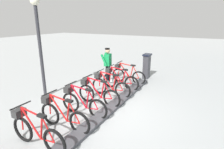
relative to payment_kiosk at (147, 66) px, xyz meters
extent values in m
plane|color=#A4A8A8|center=(-0.05, 4.04, -0.67)|extent=(60.00, 60.00, 0.00)
cube|color=#47474C|center=(-0.05, 4.04, -0.62)|extent=(0.44, 6.92, 0.10)
cube|color=#38383D|center=(0.00, 0.00, -0.07)|extent=(0.28, 0.44, 1.20)
cube|color=#194C8C|center=(0.15, 0.00, 0.28)|extent=(0.03, 0.30, 0.40)
cube|color=black|center=(0.00, 0.00, 0.57)|extent=(0.36, 0.52, 0.08)
torus|color=black|center=(-0.03, 1.18, -0.33)|extent=(0.67, 0.07, 0.67)
torus|color=black|center=(1.02, 1.19, -0.33)|extent=(0.67, 0.07, 0.67)
cylinder|color=red|center=(0.68, 1.18, -0.05)|extent=(0.60, 0.05, 0.70)
cylinder|color=red|center=(0.34, 1.18, -0.09)|extent=(0.16, 0.05, 0.61)
cylinder|color=red|center=(0.62, 1.18, 0.25)|extent=(0.69, 0.05, 0.11)
cylinder|color=red|center=(0.18, 1.18, -0.36)|extent=(0.43, 0.03, 0.09)
cylinder|color=red|center=(0.12, 1.18, -0.06)|extent=(0.33, 0.03, 0.56)
cylinder|color=red|center=(0.99, 1.19, -0.02)|extent=(0.10, 0.04, 0.62)
cube|color=black|center=(0.28, 1.18, 0.24)|extent=(0.22, 0.10, 0.06)
cylinder|color=black|center=(0.96, 1.19, 0.33)|extent=(0.04, 0.54, 0.03)
cube|color=#2D2D2D|center=(1.07, 1.19, 0.11)|extent=(0.20, 0.28, 0.18)
torus|color=black|center=(-0.03, 2.05, -0.33)|extent=(0.67, 0.07, 0.67)
torus|color=black|center=(1.02, 2.06, -0.33)|extent=(0.67, 0.07, 0.67)
cylinder|color=red|center=(0.68, 2.06, -0.05)|extent=(0.60, 0.05, 0.70)
cylinder|color=red|center=(0.34, 2.06, -0.09)|extent=(0.16, 0.05, 0.61)
cylinder|color=red|center=(0.62, 2.06, 0.25)|extent=(0.69, 0.05, 0.11)
cylinder|color=red|center=(0.18, 2.06, -0.36)|extent=(0.43, 0.03, 0.09)
cylinder|color=red|center=(0.12, 2.06, -0.06)|extent=(0.33, 0.03, 0.56)
cylinder|color=red|center=(0.99, 2.06, -0.02)|extent=(0.10, 0.04, 0.62)
cube|color=black|center=(0.28, 2.06, 0.24)|extent=(0.22, 0.10, 0.06)
cylinder|color=black|center=(0.96, 2.06, 0.33)|extent=(0.04, 0.54, 0.03)
cube|color=#2D2D2D|center=(1.07, 2.06, 0.11)|extent=(0.20, 0.28, 0.18)
torus|color=black|center=(-0.03, 2.93, -0.33)|extent=(0.67, 0.07, 0.67)
torus|color=black|center=(1.02, 2.93, -0.33)|extent=(0.67, 0.07, 0.67)
cylinder|color=red|center=(0.68, 2.93, -0.05)|extent=(0.60, 0.05, 0.70)
cylinder|color=red|center=(0.34, 2.93, -0.09)|extent=(0.16, 0.05, 0.61)
cylinder|color=red|center=(0.62, 2.93, 0.25)|extent=(0.69, 0.05, 0.11)
cylinder|color=red|center=(0.18, 2.93, -0.36)|extent=(0.43, 0.03, 0.09)
cylinder|color=red|center=(0.12, 2.93, -0.06)|extent=(0.33, 0.03, 0.56)
cylinder|color=red|center=(0.99, 2.93, -0.02)|extent=(0.10, 0.04, 0.62)
cube|color=black|center=(0.28, 2.93, 0.24)|extent=(0.22, 0.10, 0.06)
cylinder|color=black|center=(0.96, 2.93, 0.33)|extent=(0.04, 0.54, 0.03)
cube|color=#2D2D2D|center=(1.07, 2.94, 0.11)|extent=(0.20, 0.28, 0.18)
torus|color=black|center=(-0.03, 3.80, -0.33)|extent=(0.67, 0.07, 0.67)
torus|color=black|center=(1.02, 3.81, -0.33)|extent=(0.67, 0.07, 0.67)
cylinder|color=red|center=(0.68, 3.81, -0.05)|extent=(0.60, 0.05, 0.70)
cylinder|color=red|center=(0.34, 3.80, -0.09)|extent=(0.16, 0.05, 0.61)
cylinder|color=red|center=(0.62, 3.81, 0.25)|extent=(0.69, 0.05, 0.11)
cylinder|color=red|center=(0.18, 3.80, -0.36)|extent=(0.43, 0.03, 0.09)
cylinder|color=red|center=(0.12, 3.80, -0.06)|extent=(0.33, 0.03, 0.56)
cylinder|color=red|center=(0.99, 3.81, -0.02)|extent=(0.10, 0.04, 0.62)
cube|color=black|center=(0.28, 3.80, 0.24)|extent=(0.22, 0.10, 0.06)
cylinder|color=black|center=(0.96, 3.81, 0.33)|extent=(0.04, 0.54, 0.03)
cube|color=#2D2D2D|center=(1.07, 3.81, 0.11)|extent=(0.20, 0.28, 0.18)
torus|color=black|center=(-0.03, 4.68, -0.33)|extent=(0.67, 0.07, 0.67)
torus|color=black|center=(1.02, 4.68, -0.33)|extent=(0.67, 0.07, 0.67)
cylinder|color=red|center=(0.68, 4.68, -0.05)|extent=(0.60, 0.05, 0.70)
cylinder|color=red|center=(0.34, 4.68, -0.09)|extent=(0.16, 0.05, 0.61)
cylinder|color=red|center=(0.62, 4.68, 0.25)|extent=(0.69, 0.05, 0.11)
cylinder|color=red|center=(0.18, 4.68, -0.36)|extent=(0.43, 0.03, 0.09)
cylinder|color=red|center=(0.12, 4.68, -0.06)|extent=(0.33, 0.03, 0.56)
cylinder|color=red|center=(0.99, 4.68, -0.02)|extent=(0.10, 0.04, 0.62)
cube|color=black|center=(0.28, 4.68, 0.24)|extent=(0.22, 0.10, 0.06)
cylinder|color=black|center=(0.96, 4.68, 0.33)|extent=(0.04, 0.54, 0.03)
cube|color=#2D2D2D|center=(1.07, 4.68, 0.11)|extent=(0.20, 0.28, 0.18)
torus|color=black|center=(-0.03, 5.55, -0.33)|extent=(0.67, 0.07, 0.67)
torus|color=black|center=(1.02, 5.56, -0.33)|extent=(0.67, 0.07, 0.67)
cylinder|color=red|center=(0.68, 5.55, -0.05)|extent=(0.60, 0.05, 0.70)
cylinder|color=red|center=(0.34, 5.55, -0.09)|extent=(0.16, 0.05, 0.61)
cylinder|color=red|center=(0.62, 5.55, 0.25)|extent=(0.69, 0.05, 0.11)
cylinder|color=red|center=(0.18, 5.55, -0.36)|extent=(0.43, 0.03, 0.09)
cylinder|color=red|center=(0.12, 5.55, -0.06)|extent=(0.33, 0.03, 0.56)
cylinder|color=red|center=(0.99, 5.56, -0.02)|extent=(0.10, 0.04, 0.62)
cube|color=black|center=(0.28, 5.55, 0.24)|extent=(0.22, 0.10, 0.06)
cylinder|color=black|center=(0.96, 5.56, 0.33)|extent=(0.04, 0.54, 0.03)
cube|color=#2D2D2D|center=(1.07, 5.56, 0.11)|extent=(0.20, 0.28, 0.18)
torus|color=black|center=(-0.03, 6.42, -0.33)|extent=(0.67, 0.07, 0.67)
torus|color=black|center=(1.02, 6.43, -0.33)|extent=(0.67, 0.07, 0.67)
cylinder|color=red|center=(0.68, 6.43, -0.05)|extent=(0.60, 0.05, 0.70)
cylinder|color=red|center=(0.34, 6.43, -0.09)|extent=(0.16, 0.05, 0.61)
cylinder|color=red|center=(0.62, 6.43, 0.25)|extent=(0.69, 0.05, 0.11)
cylinder|color=red|center=(0.18, 6.43, -0.36)|extent=(0.43, 0.03, 0.09)
cylinder|color=red|center=(0.12, 6.42, -0.06)|extent=(0.33, 0.03, 0.56)
cylinder|color=red|center=(0.99, 6.43, -0.02)|extent=(0.10, 0.04, 0.62)
cube|color=black|center=(0.28, 6.43, 0.24)|extent=(0.22, 0.10, 0.06)
cylinder|color=black|center=(0.96, 6.43, 0.33)|extent=(0.04, 0.54, 0.03)
cube|color=#2D2D2D|center=(1.07, 6.43, 0.11)|extent=(0.20, 0.28, 0.18)
cube|color=white|center=(1.52, 1.56, -0.62)|extent=(0.28, 0.16, 0.10)
cube|color=white|center=(1.44, 1.33, -0.62)|extent=(0.28, 0.16, 0.10)
cylinder|color=black|center=(1.46, 1.54, -0.24)|extent=(0.15, 0.15, 0.82)
cylinder|color=black|center=(1.50, 1.35, -0.24)|extent=(0.15, 0.15, 0.82)
cube|color=#169149|center=(1.48, 1.44, 0.43)|extent=(0.33, 0.44, 0.56)
cylinder|color=#169149|center=(1.53, 1.72, 0.46)|extent=(0.35, 0.16, 0.57)
cylinder|color=#169149|center=(1.62, 1.21, 0.46)|extent=(0.35, 0.16, 0.57)
sphere|color=tan|center=(1.48, 1.44, 0.86)|extent=(0.22, 0.22, 0.22)
cylinder|color=black|center=(1.50, 1.45, 0.96)|extent=(0.22, 0.22, 0.06)
cylinder|color=#2D2D33|center=(2.79, 4.19, 1.06)|extent=(0.12, 0.12, 3.45)
sphere|color=#F2EDCC|center=(2.79, 4.19, 2.88)|extent=(0.32, 0.32, 0.32)
camera|label=1|loc=(-2.73, 8.75, 2.23)|focal=28.83mm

